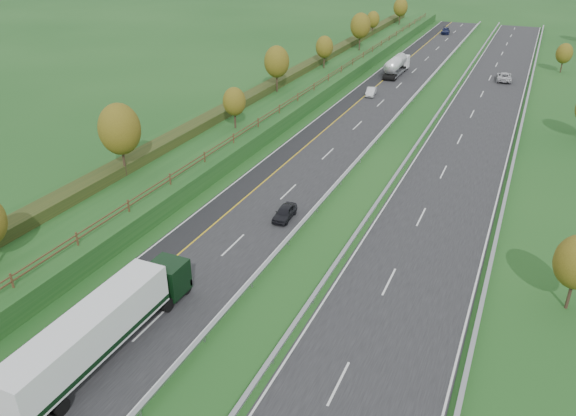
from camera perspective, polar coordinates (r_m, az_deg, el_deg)
name	(u,v)px	position (r m, az deg, el deg)	size (l,w,h in m)	color
ground	(398,141)	(74.82, 11.10, 6.67)	(400.00, 400.00, 0.00)	#194619
near_carriageway	(351,122)	(81.32, 6.44, 8.65)	(10.50, 200.00, 0.04)	black
far_carriageway	(471,138)	(78.30, 18.06, 6.76)	(10.50, 200.00, 0.04)	black
hard_shoulder	(326,119)	(82.45, 3.93, 9.02)	(3.00, 200.00, 0.04)	black
lane_markings	(395,128)	(79.63, 10.83, 7.97)	(26.75, 200.00, 0.01)	silver
embankment_left	(269,105)	(85.60, -1.96, 10.42)	(12.00, 200.00, 2.00)	#194619
hedge_left	(257,93)	(86.04, -3.20, 11.56)	(2.20, 180.00, 1.10)	#243214
fence_left	(295,98)	(82.97, 0.76, 11.14)	(0.12, 189.06, 1.20)	#422B19
median_barrier_near	(391,123)	(79.72, 10.39, 8.46)	(0.32, 200.00, 0.71)	#94979C
median_barrier_far	(428,128)	(78.78, 14.01, 7.87)	(0.32, 200.00, 0.71)	#94979C
outer_barrier_far	(518,140)	(77.85, 22.34, 6.41)	(0.32, 200.00, 0.71)	#94979C
trees_left	(260,74)	(81.15, -2.84, 13.41)	(6.64, 164.30, 7.66)	#2D2116
box_lorry	(102,328)	(38.24, -18.38, -11.46)	(2.58, 16.28, 4.06)	black
road_tanker	(397,65)	(109.71, 10.99, 14.10)	(2.40, 11.22, 3.46)	silver
car_dark_near	(285,212)	(53.41, -0.34, -0.46)	(1.50, 3.73, 1.27)	black
car_silver_mid	(371,92)	(95.04, 8.44, 11.63)	(1.37, 3.92, 1.29)	silver
car_small_far	(446,31)	(156.78, 15.72, 16.94)	(1.99, 4.90, 1.42)	#12183B
car_oncoming	(504,77)	(110.42, 21.10, 12.34)	(2.51, 5.45, 1.51)	#BDBCC1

